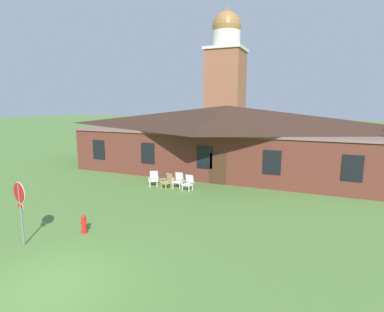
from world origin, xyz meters
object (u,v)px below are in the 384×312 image
at_px(lawn_chair_by_porch, 154,178).
at_px(lawn_chair_middle, 188,183).
at_px(fire_hydrant, 84,224).
at_px(stop_sign, 20,201).
at_px(lawn_chair_near_door, 168,181).
at_px(lawn_chair_left_end, 178,180).

xyz_separation_m(lawn_chair_by_porch, lawn_chair_middle, (2.52, -0.11, 0.00)).
bearing_deg(fire_hydrant, stop_sign, -126.99).
bearing_deg(lawn_chair_near_door, lawn_chair_by_porch, 170.40).
bearing_deg(lawn_chair_middle, lawn_chair_by_porch, 177.44).
bearing_deg(lawn_chair_by_porch, lawn_chair_near_door, -9.60).
bearing_deg(lawn_chair_middle, lawn_chair_near_door, -176.91).
relative_size(lawn_chair_near_door, lawn_chair_left_end, 1.00).
distance_m(lawn_chair_by_porch, fire_hydrant, 7.67).
height_order(lawn_chair_by_porch, fire_hydrant, lawn_chair_by_porch).
bearing_deg(lawn_chair_near_door, fire_hydrant, -90.69).
distance_m(stop_sign, fire_hydrant, 2.62).
bearing_deg(lawn_chair_near_door, lawn_chair_left_end, 39.01).
relative_size(lawn_chair_by_porch, fire_hydrant, 1.21).
relative_size(stop_sign, lawn_chair_by_porch, 2.60).
distance_m(lawn_chair_near_door, lawn_chair_left_end, 0.71).
height_order(lawn_chair_near_door, lawn_chair_left_end, same).
xyz_separation_m(lawn_chair_near_door, lawn_chair_left_end, (0.55, 0.44, 0.00)).
bearing_deg(fire_hydrant, lawn_chair_by_porch, 97.66).
xyz_separation_m(stop_sign, lawn_chair_middle, (2.83, 9.27, -1.26)).
xyz_separation_m(lawn_chair_by_porch, lawn_chair_left_end, (1.66, 0.26, 0.00)).
distance_m(lawn_chair_near_door, fire_hydrant, 7.42).
bearing_deg(stop_sign, lawn_chair_by_porch, 88.05).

